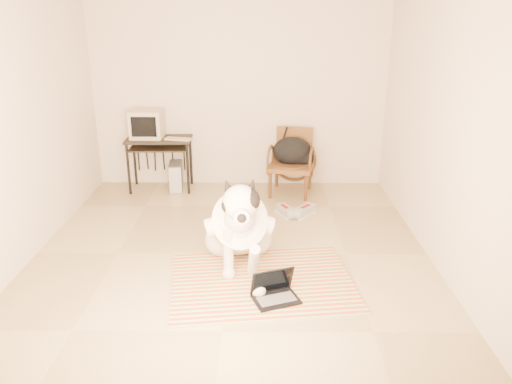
{
  "coord_description": "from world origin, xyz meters",
  "views": [
    {
      "loc": [
        0.3,
        -4.58,
        2.34
      ],
      "look_at": [
        0.25,
        -0.19,
        0.75
      ],
      "focal_mm": 35.0,
      "sensor_mm": 36.0,
      "label": 1
    }
  ],
  "objects_px": {
    "computer_desk": "(159,146)",
    "crt_monitor": "(147,124)",
    "dog": "(239,227)",
    "pc_tower": "(176,176)",
    "rattan_chair": "(292,162)",
    "backpack": "(294,152)",
    "laptop": "(274,292)"
  },
  "relations": [
    {
      "from": "pc_tower",
      "to": "computer_desk",
      "type": "bearing_deg",
      "value": 179.9
    },
    {
      "from": "laptop",
      "to": "pc_tower",
      "type": "height_order",
      "value": "pc_tower"
    },
    {
      "from": "laptop",
      "to": "computer_desk",
      "type": "xyz_separation_m",
      "value": [
        -1.5,
        2.83,
        0.54
      ]
    },
    {
      "from": "backpack",
      "to": "pc_tower",
      "type": "bearing_deg",
      "value": 175.31
    },
    {
      "from": "dog",
      "to": "computer_desk",
      "type": "xyz_separation_m",
      "value": [
        -1.18,
        2.19,
        0.22
      ]
    },
    {
      "from": "laptop",
      "to": "pc_tower",
      "type": "xyz_separation_m",
      "value": [
        -1.3,
        2.83,
        0.1
      ]
    },
    {
      "from": "laptop",
      "to": "backpack",
      "type": "bearing_deg",
      "value": 83.27
    },
    {
      "from": "computer_desk",
      "to": "pc_tower",
      "type": "relative_size",
      "value": 2.11
    },
    {
      "from": "computer_desk",
      "to": "rattan_chair",
      "type": "bearing_deg",
      "value": -3.39
    },
    {
      "from": "dog",
      "to": "crt_monitor",
      "type": "xyz_separation_m",
      "value": [
        -1.33,
        2.25,
        0.51
      ]
    },
    {
      "from": "dog",
      "to": "backpack",
      "type": "bearing_deg",
      "value": 72.63
    },
    {
      "from": "computer_desk",
      "to": "dog",
      "type": "bearing_deg",
      "value": -61.71
    },
    {
      "from": "crt_monitor",
      "to": "backpack",
      "type": "relative_size",
      "value": 0.78
    },
    {
      "from": "pc_tower",
      "to": "rattan_chair",
      "type": "distance_m",
      "value": 1.61
    },
    {
      "from": "laptop",
      "to": "crt_monitor",
      "type": "relative_size",
      "value": 1.05
    },
    {
      "from": "dog",
      "to": "pc_tower",
      "type": "relative_size",
      "value": 3.33
    },
    {
      "from": "crt_monitor",
      "to": "backpack",
      "type": "height_order",
      "value": "crt_monitor"
    },
    {
      "from": "laptop",
      "to": "rattan_chair",
      "type": "relative_size",
      "value": 0.52
    },
    {
      "from": "rattan_chair",
      "to": "dog",
      "type": "bearing_deg",
      "value": -106.54
    },
    {
      "from": "laptop",
      "to": "rattan_chair",
      "type": "distance_m",
      "value": 2.77
    },
    {
      "from": "laptop",
      "to": "rattan_chair",
      "type": "bearing_deg",
      "value": 83.84
    },
    {
      "from": "rattan_chair",
      "to": "computer_desk",
      "type": "bearing_deg",
      "value": 176.61
    },
    {
      "from": "crt_monitor",
      "to": "pc_tower",
      "type": "xyz_separation_m",
      "value": [
        0.36,
        -0.06,
        -0.72
      ]
    },
    {
      "from": "backpack",
      "to": "laptop",
      "type": "bearing_deg",
      "value": -96.73
    },
    {
      "from": "pc_tower",
      "to": "backpack",
      "type": "bearing_deg",
      "value": -4.69
    },
    {
      "from": "laptop",
      "to": "backpack",
      "type": "distance_m",
      "value": 2.76
    },
    {
      "from": "crt_monitor",
      "to": "rattan_chair",
      "type": "height_order",
      "value": "crt_monitor"
    },
    {
      "from": "crt_monitor",
      "to": "pc_tower",
      "type": "relative_size",
      "value": 1.02
    },
    {
      "from": "dog",
      "to": "laptop",
      "type": "height_order",
      "value": "dog"
    },
    {
      "from": "dog",
      "to": "pc_tower",
      "type": "bearing_deg",
      "value": 113.97
    },
    {
      "from": "laptop",
      "to": "crt_monitor",
      "type": "bearing_deg",
      "value": 119.73
    },
    {
      "from": "computer_desk",
      "to": "crt_monitor",
      "type": "bearing_deg",
      "value": 157.22
    }
  ]
}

